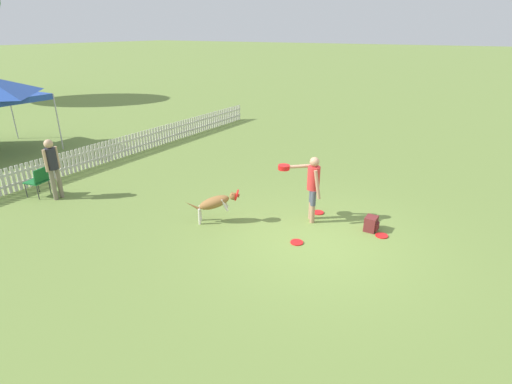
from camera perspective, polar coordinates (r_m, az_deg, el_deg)
ground_plane at (r=8.58m, az=8.43°, el=-6.76°), size 240.00×240.00×0.00m
handler_person at (r=9.02m, az=7.79°, el=1.51°), size 0.49×1.05×1.53m
leaping_dog at (r=9.07m, az=-5.78°, el=-1.49°), size 0.82×1.12×0.80m
frisbee_near_handler at (r=9.78m, az=8.88°, el=-2.90°), size 0.27×0.27×0.02m
frisbee_near_dog at (r=9.04m, az=17.51°, el=-5.96°), size 0.27×0.27×0.02m
frisbee_midfield at (r=8.41m, az=5.85°, el=-7.16°), size 0.27×0.27×0.02m
backpack_on_grass at (r=9.14m, az=16.14°, el=-4.39°), size 0.30×0.28×0.33m
picket_fence at (r=13.48m, az=-24.85°, el=3.93°), size 18.66×0.04×0.71m
folding_chair_blue_left at (r=11.91m, az=-28.64°, el=1.59°), size 0.56×0.58×0.80m
spectator_standing at (r=11.41m, az=-27.09°, el=3.63°), size 0.41×0.27×1.59m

